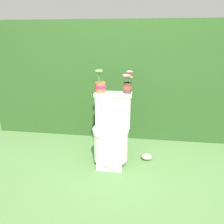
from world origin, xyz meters
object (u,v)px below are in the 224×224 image
(toilet, at_px, (111,134))
(potted_plant_left, at_px, (100,85))
(garden_stone, at_px, (147,157))
(potted_plant_midleft, at_px, (128,85))

(toilet, height_order, potted_plant_left, potted_plant_left)
(garden_stone, bearing_deg, potted_plant_midleft, 161.96)
(toilet, height_order, potted_plant_midleft, potted_plant_midleft)
(potted_plant_left, distance_m, potted_plant_midleft, 0.30)
(toilet, xyz_separation_m, garden_stone, (0.40, 0.08, -0.29))
(toilet, relative_size, potted_plant_left, 3.06)
(potted_plant_midleft, bearing_deg, potted_plant_left, -179.82)
(potted_plant_left, xyz_separation_m, garden_stone, (0.54, -0.08, -0.80))
(toilet, xyz_separation_m, potted_plant_midleft, (0.15, 0.16, 0.52))
(toilet, distance_m, potted_plant_left, 0.55)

